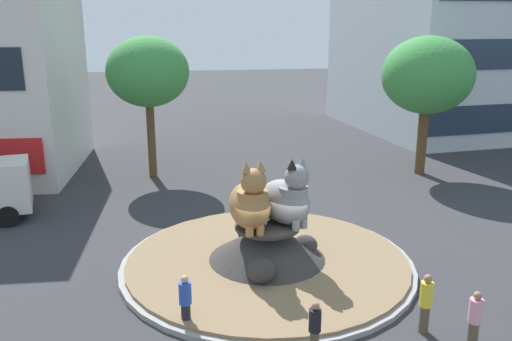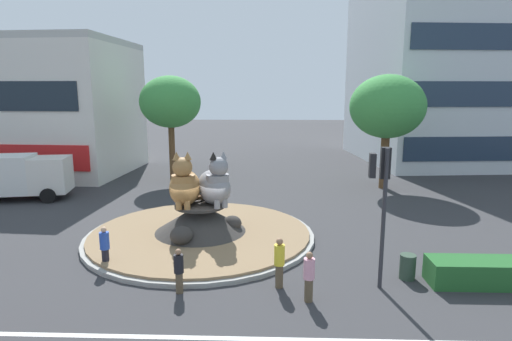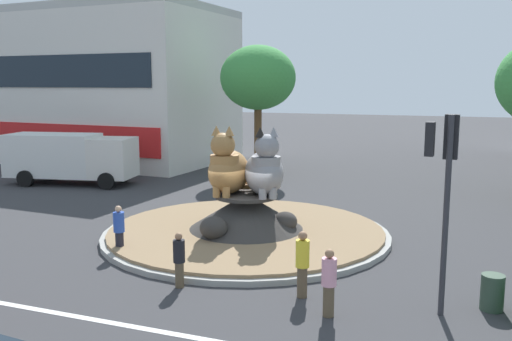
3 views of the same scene
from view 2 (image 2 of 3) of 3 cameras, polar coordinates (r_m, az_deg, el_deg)
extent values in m
plane|color=#333335|center=(19.79, -7.51, -8.95)|extent=(160.00, 160.00, 0.00)
cube|color=silver|center=(12.70, -13.82, -21.10)|extent=(112.00, 0.20, 0.01)
cylinder|color=gray|center=(19.76, -7.52, -8.71)|extent=(10.43, 10.43, 0.18)
cylinder|color=#846B4C|center=(19.71, -7.53, -8.32)|extent=(10.01, 10.01, 0.10)
cone|color=#33302D|center=(19.50, -7.58, -6.39)|extent=(4.16, 4.16, 1.28)
cylinder|color=#33302D|center=(19.34, -7.62, -4.75)|extent=(2.29, 2.29, 0.12)
ellipsoid|color=#33302D|center=(19.54, -3.27, -7.17)|extent=(0.88, 0.88, 0.70)
ellipsoid|color=#33302D|center=(21.21, -7.97, -5.91)|extent=(0.78, 0.83, 0.63)
ellipsoid|color=#33302D|center=(18.10, -10.09, -8.68)|extent=(0.97, 0.95, 0.77)
ellipsoid|color=#9E703D|center=(19.17, -9.62, -2.32)|extent=(1.52, 2.26, 1.58)
cylinder|color=#9E703D|center=(18.71, -9.82, -2.09)|extent=(1.09, 1.09, 0.99)
sphere|color=#9E703D|center=(18.39, -9.97, 0.43)|extent=(0.87, 0.87, 0.87)
torus|color=#9E703D|center=(20.13, -8.22, -3.50)|extent=(0.94, 0.94, 0.20)
cone|color=#9E703D|center=(18.27, -9.28, 1.99)|extent=(0.38, 0.38, 0.36)
cone|color=#9E703D|center=(18.34, -10.76, 1.98)|extent=(0.38, 0.38, 0.36)
cylinder|color=#9E703D|center=(18.53, -9.34, -4.66)|extent=(0.28, 0.28, 0.40)
cylinder|color=#9E703D|center=(18.58, -10.45, -4.65)|extent=(0.28, 0.28, 0.40)
ellipsoid|color=gray|center=(19.15, -5.72, -2.26)|extent=(2.25, 2.55, 1.57)
cylinder|color=gray|center=(18.72, -5.24, -2.00)|extent=(1.39, 1.39, 0.98)
sphere|color=gray|center=(18.41, -5.10, 0.50)|extent=(0.86, 0.86, 0.86)
torus|color=gray|center=(20.22, -5.69, -3.38)|extent=(1.27, 1.27, 0.20)
cone|color=gray|center=(18.42, -4.45, 2.09)|extent=(0.48, 0.48, 0.35)
cone|color=black|center=(18.24, -5.82, 1.99)|extent=(0.48, 0.48, 0.35)
cylinder|color=gray|center=(18.66, -4.28, -4.44)|extent=(0.27, 0.27, 0.39)
cylinder|color=gray|center=(18.52, -5.30, -4.57)|extent=(0.27, 0.27, 0.39)
cylinder|color=#2D2D33|center=(14.68, 16.93, -6.46)|extent=(0.14, 0.14, 4.83)
cube|color=black|center=(14.47, 17.18, 0.97)|extent=(0.34, 0.26, 1.05)
sphere|color=#360606|center=(14.50, 17.19, 2.25)|extent=(0.18, 0.18, 0.18)
sphere|color=orange|center=(14.55, 17.12, 1.03)|extent=(0.18, 0.18, 0.18)
sphere|color=black|center=(14.60, 17.05, -0.19)|extent=(0.18, 0.18, 0.18)
cube|color=black|center=(14.18, 15.54, 0.66)|extent=(0.22, 0.29, 0.80)
cube|color=silver|center=(45.41, 25.55, 17.56)|extent=(17.63, 17.21, 25.61)
cube|color=#233347|center=(38.45, 29.92, 2.59)|extent=(15.17, 1.55, 1.94)
cube|color=#233347|center=(38.18, 30.52, 8.94)|extent=(15.17, 1.55, 1.94)
cube|color=#233347|center=(38.39, 31.15, 15.29)|extent=(15.17, 1.55, 1.94)
cube|color=#235B28|center=(17.17, 30.19, -11.91)|extent=(4.85, 1.20, 0.90)
cylinder|color=brown|center=(31.89, -11.31, 2.26)|extent=(0.44, 0.44, 4.09)
ellipsoid|color=#3D8E42|center=(31.56, -11.57, 9.13)|extent=(4.43, 4.43, 3.76)
cylinder|color=brown|center=(30.19, 17.01, 1.07)|extent=(0.56, 0.56, 3.61)
ellipsoid|color=#3D8E42|center=(29.82, 17.42, 8.30)|extent=(5.01, 5.01, 4.26)
cylinder|color=brown|center=(14.82, 3.18, -14.13)|extent=(0.27, 0.27, 0.82)
cylinder|color=yellow|center=(14.51, 3.21, -11.38)|extent=(0.36, 0.36, 0.72)
sphere|color=#936B4C|center=(14.34, 3.23, -9.61)|extent=(0.24, 0.24, 0.24)
cylinder|color=black|center=(17.28, -19.75, -11.16)|extent=(0.27, 0.27, 0.75)
cylinder|color=#284CB2|center=(17.04, -19.91, -8.96)|extent=(0.36, 0.36, 0.66)
sphere|color=tan|center=(16.90, -20.00, -7.56)|extent=(0.22, 0.22, 0.22)
cylinder|color=brown|center=(14.69, -10.38, -14.76)|extent=(0.24, 0.24, 0.72)
cylinder|color=black|center=(14.42, -10.47, -12.36)|extent=(0.33, 0.33, 0.62)
sphere|color=#936B4C|center=(14.26, -10.53, -10.82)|extent=(0.21, 0.21, 0.21)
cylinder|color=brown|center=(14.04, 7.16, -15.80)|extent=(0.27, 0.27, 0.77)
cylinder|color=pink|center=(13.73, 7.23, -13.10)|extent=(0.36, 0.36, 0.67)
sphere|color=#936B4C|center=(13.55, 7.28, -11.36)|extent=(0.22, 0.22, 0.22)
cube|color=silver|center=(29.04, -26.07, -0.49)|extent=(2.51, 2.63, 2.16)
cylinder|color=black|center=(30.29, -25.17, -2.07)|extent=(0.94, 0.47, 0.90)
cylinder|color=black|center=(28.18, -26.41, -3.08)|extent=(0.94, 0.47, 0.90)
cylinder|color=#2D4233|center=(16.34, 19.90, -12.19)|extent=(0.56, 0.56, 0.90)
camera|label=1|loc=(6.98, -80.84, 17.07)|focal=37.39mm
camera|label=3|loc=(4.17, 86.30, -14.84)|focal=38.54mm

